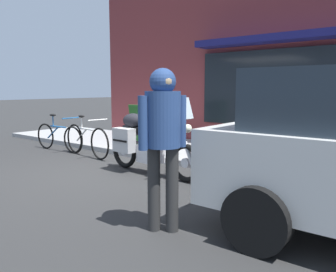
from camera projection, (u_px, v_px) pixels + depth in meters
The scene contains 6 objects.
ground_plane at pixel (114, 171), 6.51m from camera, with size 80.00×80.00×0.00m, color #2A2A2A.
touring_motorcycle at pixel (146, 141), 6.22m from camera, with size 2.21×0.62×1.40m.
parked_bicycle at pixel (86, 140), 7.85m from camera, with size 1.78×0.48×0.94m.
pedestrian_walking at pixel (163, 130), 3.64m from camera, with size 0.50×0.52×1.76m.
sandwich_board_sign at pixel (143, 126), 8.34m from camera, with size 0.55×0.43×1.04m.
second_bicycle_by_cafe at pixel (58, 136), 8.51m from camera, with size 1.74×0.48×0.92m.
Camera 1 is at (4.78, -4.31, 1.56)m, focal length 36.71 mm.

